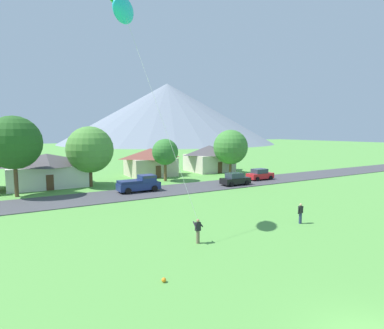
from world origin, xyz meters
The scene contains 15 objects.
road_strip centered at (0.00, 30.23, 0.04)m, with size 160.00×6.84×0.08m, color #424247.
mountain_central_ridge centered at (72.60, 167.44, 17.81)m, with size 126.16×126.16×35.62m, color slate.
house_leftmost centered at (9.64, 43.76, 2.40)m, with size 8.03×6.86×4.63m.
house_right_center centered at (21.57, 43.92, 2.51)m, with size 7.93×7.73×4.85m.
house_rightmost centered at (-6.64, 40.90, 2.34)m, with size 10.51×6.53×4.52m.
tree_near_left centered at (-1.50, 38.07, 5.06)m, with size 6.26×6.26×8.19m.
tree_left_of_center centered at (-10.42, 35.55, 6.23)m, with size 6.10×6.10×9.30m.
tree_center centered at (22.46, 38.48, 4.75)m, with size 6.01×6.01×7.77m.
tree_right_of_center centered at (9.29, 37.25, 4.39)m, with size 3.93×3.93×6.39m.
parked_car_red_west_end centered at (22.32, 30.76, 0.87)m, with size 4.21×2.10×1.68m.
parked_car_black_mid_east centered at (16.04, 28.87, 0.87)m, with size 4.22×2.11×1.68m.
pickup_truck_navy_west_side centered at (2.89, 31.15, 1.06)m, with size 5.20×2.33×1.99m.
kite_flyer_with_kite centered at (-3.25, 17.29, 15.86)m, with size 4.87×6.93×17.10m.
watcher_person centered at (9.45, 11.83, 0.88)m, with size 0.56×0.24×1.68m.
soccer_ball centered at (-4.53, 8.31, 0.12)m, with size 0.24×0.24×0.24m, color orange.
Camera 1 is at (-10.88, -5.42, 7.58)m, focal length 29.40 mm.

